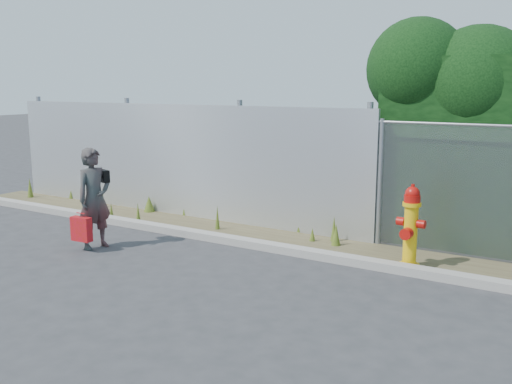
{
  "coord_description": "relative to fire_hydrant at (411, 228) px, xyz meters",
  "views": [
    {
      "loc": [
        4.04,
        -5.71,
        2.57
      ],
      "look_at": [
        -0.3,
        1.4,
        1.0
      ],
      "focal_mm": 40.0,
      "sensor_mm": 36.0,
      "label": 1
    }
  ],
  "objects": [
    {
      "name": "black_shoulder_bag",
      "position": [
        -4.6,
        -1.35,
        0.54
      ],
      "size": [
        0.26,
        0.11,
        0.19
      ],
      "rotation": [
        0.0,
        0.0,
        -0.31
      ],
      "color": "black"
    },
    {
      "name": "red_tote_bag",
      "position": [
        -4.61,
        -1.85,
        -0.23
      ],
      "size": [
        0.34,
        0.13,
        0.45
      ],
      "rotation": [
        0.0,
        0.0,
        0.07
      ],
      "color": "#AD1B09"
    },
    {
      "name": "curb",
      "position": [
        -1.85,
        -0.26,
        -0.53
      ],
      "size": [
        16.0,
        0.22,
        0.12
      ],
      "primitive_type": "cube",
      "color": "gray",
      "rests_on": "ground"
    },
    {
      "name": "weed_strip",
      "position": [
        -1.82,
        0.42,
        -0.5
      ],
      "size": [
        16.0,
        1.34,
        0.54
      ],
      "color": "#4D432C",
      "rests_on": "ground"
    },
    {
      "name": "ground",
      "position": [
        -1.85,
        -2.06,
        -0.59
      ],
      "size": [
        80.0,
        80.0,
        0.0
      ],
      "primitive_type": "plane",
      "color": "#333235",
      "rests_on": "ground"
    },
    {
      "name": "woman",
      "position": [
        -4.58,
        -1.58,
        0.22
      ],
      "size": [
        0.49,
        0.65,
        1.61
      ],
      "primitive_type": "imported",
      "rotation": [
        0.0,
        0.0,
        1.38
      ],
      "color": "#0D564F",
      "rests_on": "ground"
    },
    {
      "name": "fire_hydrant",
      "position": [
        0.0,
        0.0,
        0.0
      ],
      "size": [
        0.41,
        0.36,
        1.21
      ],
      "rotation": [
        0.0,
        0.0,
        -0.08
      ],
      "color": "yellow",
      "rests_on": "ground"
    },
    {
      "name": "corrugated_fence",
      "position": [
        -5.09,
        0.94,
        0.51
      ],
      "size": [
        8.5,
        0.21,
        2.3
      ],
      "color": "silver",
      "rests_on": "ground"
    }
  ]
}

